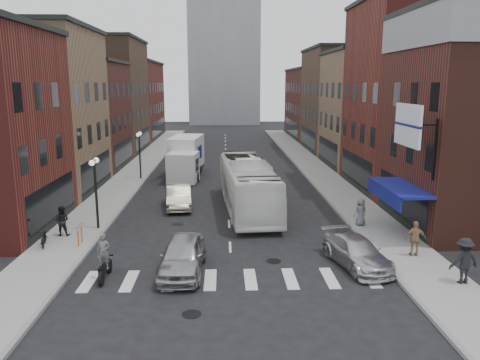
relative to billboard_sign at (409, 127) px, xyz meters
name	(u,v)px	position (x,y,z in m)	size (l,w,h in m)	color
ground	(230,254)	(-8.59, -0.50, -6.13)	(160.00, 160.00, 0.00)	black
sidewalk_left	(136,171)	(-17.09, 21.50, -6.06)	(3.00, 74.00, 0.15)	gray
sidewalk_right	(316,170)	(-0.09, 21.50, -6.06)	(3.00, 74.00, 0.15)	gray
curb_left	(153,171)	(-15.59, 21.50, -6.13)	(0.20, 74.00, 0.16)	gray
curb_right	(300,170)	(-1.59, 21.50, -6.13)	(0.20, 74.00, 0.16)	gray
crosswalk_stripes	(232,279)	(-8.59, -3.50, -6.13)	(12.00, 2.20, 0.01)	silver
bldg_left_mid_a	(25,111)	(-23.58, 13.50, 0.02)	(10.30, 10.20, 12.30)	#90734F
bldg_left_mid_b	(70,115)	(-23.58, 23.50, -0.98)	(10.30, 10.20, 10.30)	#4D241B
bldg_left_far_a	(98,96)	(-23.58, 34.50, 0.52)	(10.30, 12.20, 13.30)	#4F3827
bldg_left_far_b	(124,100)	(-23.58, 48.50, -0.48)	(10.30, 16.20, 11.30)	maroon
bldg_right_mid_a	(424,97)	(6.41, 13.50, 1.02)	(10.30, 10.20, 14.30)	maroon
bldg_right_mid_b	(380,109)	(6.41, 23.50, -0.48)	(10.30, 10.20, 11.30)	#90734F
bldg_right_far_a	(350,100)	(6.41, 34.50, 0.02)	(10.30, 12.20, 12.30)	#4F3827
bldg_right_far_b	(325,103)	(6.41, 48.50, -0.98)	(10.30, 16.20, 10.30)	#4D241B
awning_blue	(396,189)	(0.34, 2.00, -3.50)	(1.80, 5.00, 0.78)	navy
billboard_sign	(409,127)	(0.00, 0.00, 0.00)	(1.52, 3.00, 3.70)	black
streetlamp_near	(95,180)	(-15.99, 3.50, -3.22)	(0.32, 1.22, 4.11)	black
streetlamp_far	(139,146)	(-15.99, 17.50, -3.22)	(0.32, 1.22, 4.11)	black
bike_rack	(80,237)	(-16.19, 0.80, -5.58)	(0.08, 0.68, 0.80)	#D8590C
box_truck	(186,158)	(-12.23, 18.85, -4.42)	(3.03, 8.20, 3.47)	silver
motorcycle_rider	(104,258)	(-13.94, -3.29, -5.19)	(0.58, 1.99, 2.02)	black
transit_bus	(248,185)	(-7.33, 7.59, -4.49)	(2.75, 11.77, 3.28)	white
sedan_left_near	(182,256)	(-10.72, -2.67, -5.35)	(1.85, 4.60, 1.57)	#A7A7AB
sedan_left_far	(179,196)	(-11.89, 8.39, -5.39)	(1.57, 4.51, 1.48)	beige
curb_car	(357,252)	(-2.89, -2.20, -5.48)	(1.82, 4.48, 1.30)	#BCBBC0
parked_bicycle	(44,237)	(-17.94, 0.69, -5.55)	(0.57, 1.65, 0.87)	black
ped_left_solo	(62,221)	(-17.54, 2.24, -5.16)	(0.80, 0.46, 1.64)	black
ped_right_a	(464,261)	(0.83, -4.50, -5.02)	(1.24, 0.61, 1.92)	black
ped_right_b	(415,239)	(0.10, -1.40, -5.13)	(0.99, 0.50, 1.70)	#9B764F
ped_right_c	(361,212)	(-1.06, 3.50, -5.19)	(0.78, 0.51, 1.59)	slate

